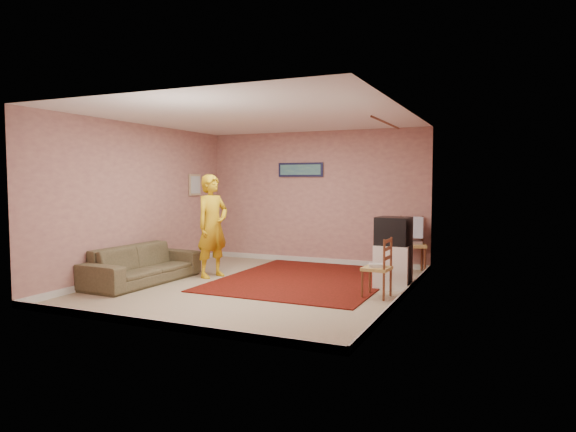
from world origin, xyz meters
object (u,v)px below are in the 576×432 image
at_px(chair_b, 377,261).
at_px(sofa, 143,264).
at_px(tv_cabinet, 393,266).
at_px(chair_a, 413,238).
at_px(person, 212,226).
at_px(crt_tv, 393,231).

bearing_deg(chair_b, sofa, -78.42).
relative_size(tv_cabinet, chair_a, 1.18).
relative_size(sofa, person, 1.17).
bearing_deg(tv_cabinet, chair_a, 89.00).
xyz_separation_m(tv_cabinet, chair_b, (-0.07, -0.73, 0.18)).
bearing_deg(chair_b, tv_cabinet, 178.26).
relative_size(tv_cabinet, sofa, 0.32).
relative_size(crt_tv, chair_a, 0.94).
relative_size(tv_cabinet, crt_tv, 1.26).
height_order(chair_b, person, person).
distance_m(tv_cabinet, chair_b, 0.75).
distance_m(chair_b, sofa, 3.72).
xyz_separation_m(chair_a, chair_b, (-0.10, -2.20, -0.10)).
bearing_deg(chair_a, sofa, -162.06).
bearing_deg(chair_b, person, -93.47).
bearing_deg(crt_tv, chair_a, 92.26).
bearing_deg(tv_cabinet, crt_tv, 176.54).
height_order(tv_cabinet, chair_a, chair_a).
bearing_deg(crt_tv, person, -169.74).
bearing_deg(chair_a, crt_tv, -108.82).
xyz_separation_m(chair_a, person, (-3.02, -1.82, 0.26)).
relative_size(chair_a, chair_b, 1.22).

